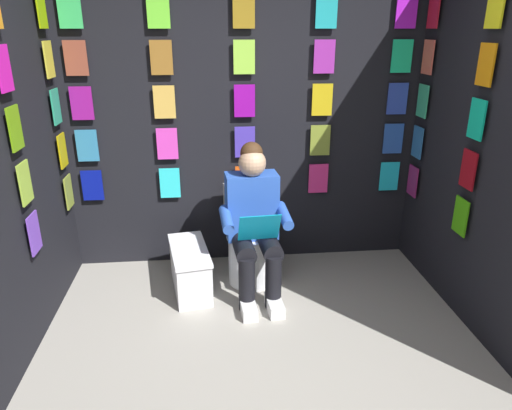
{
  "coord_description": "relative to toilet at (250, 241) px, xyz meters",
  "views": [
    {
      "loc": [
        0.3,
        1.89,
        1.99
      ],
      "look_at": [
        -0.01,
        -1.1,
        0.85
      ],
      "focal_mm": 32.89,
      "sensor_mm": 36.0,
      "label": 1
    }
  ],
  "objects": [
    {
      "name": "display_wall_right",
      "position": [
        1.54,
        0.63,
        0.91
      ],
      "size": [
        0.14,
        2.01,
        2.47
      ],
      "color": "black",
      "rests_on": "ground"
    },
    {
      "name": "display_wall_back",
      "position": [
        0.01,
        -0.42,
        0.91
      ],
      "size": [
        3.05,
        0.14,
        2.47
      ],
      "color": "black",
      "rests_on": "ground"
    },
    {
      "name": "comic_longbox_near",
      "position": [
        0.5,
        0.17,
        -0.14
      ],
      "size": [
        0.37,
        0.68,
        0.37
      ],
      "rotation": [
        0.0,
        0.0,
        0.16
      ],
      "color": "silver",
      "rests_on": "ground"
    },
    {
      "name": "toilet",
      "position": [
        0.0,
        0.0,
        0.0
      ],
      "size": [
        0.42,
        0.57,
        0.77
      ],
      "rotation": [
        0.0,
        0.0,
        0.07
      ],
      "color": "white",
      "rests_on": "ground"
    },
    {
      "name": "person_reading",
      "position": [
        -0.01,
        0.23,
        0.27
      ],
      "size": [
        0.54,
        0.7,
        1.19
      ],
      "rotation": [
        0.0,
        0.0,
        0.07
      ],
      "color": "blue",
      "rests_on": "ground"
    },
    {
      "name": "display_wall_left",
      "position": [
        -1.52,
        0.63,
        0.91
      ],
      "size": [
        0.14,
        2.01,
        2.47
      ],
      "color": "black",
      "rests_on": "ground"
    }
  ]
}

